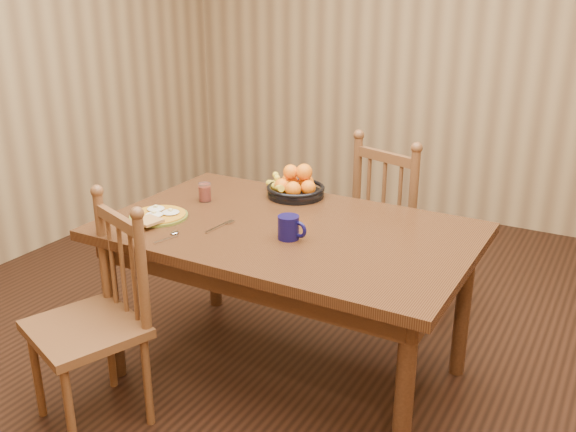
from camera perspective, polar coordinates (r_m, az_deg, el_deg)
The scene contains 10 objects.
room at distance 2.64m, azimuth 0.00°, elevation 11.24°, with size 4.52×5.02×2.72m.
dining_table at distance 2.83m, azimuth 0.00°, elevation -2.56°, with size 1.60×1.00×0.75m.
chair_far at distance 3.56m, azimuth 9.86°, elevation -1.07°, with size 0.56×0.55×1.00m.
chair_near at distance 2.76m, azimuth -16.83°, elevation -8.95°, with size 0.54×0.53×0.94m.
breakfast_plate at distance 2.96m, azimuth -11.46°, elevation 0.05°, with size 0.26×0.30×0.04m.
fork at distance 2.82m, azimuth -5.99°, elevation -0.86°, with size 0.04×0.18×0.00m.
spoon at distance 2.75m, azimuth -10.29°, elevation -1.65°, with size 0.05×0.16×0.01m.
coffee_mug at distance 2.66m, azimuth 0.13°, elevation -1.01°, with size 0.13×0.09×0.10m.
juice_glass at distance 3.14m, azimuth -7.40°, elevation 2.07°, with size 0.06×0.06×0.09m.
fruit_bowl at distance 3.18m, azimuth 0.62°, elevation 2.67°, with size 0.32×0.29×0.17m.
Camera 1 is at (1.27, -2.28, 1.78)m, focal length 40.00 mm.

